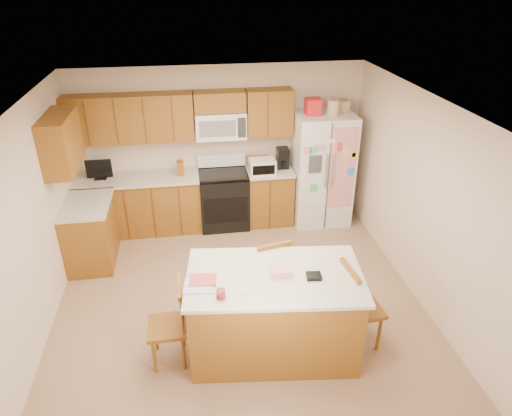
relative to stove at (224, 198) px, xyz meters
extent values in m
plane|color=#90705B|center=(0.00, -1.94, -0.47)|extent=(4.50, 4.50, 0.00)
cube|color=beige|center=(0.00, 0.31, 0.78)|extent=(4.50, 0.10, 2.50)
cube|color=beige|center=(0.00, -4.19, 0.78)|extent=(4.50, 0.10, 2.50)
cube|color=beige|center=(-2.25, -1.94, 0.78)|extent=(0.10, 4.50, 2.50)
cube|color=beige|center=(2.25, -1.94, 0.78)|extent=(0.10, 4.50, 2.50)
cube|color=white|center=(0.00, -1.94, 2.03)|extent=(4.50, 4.50, 0.04)
cube|color=brown|center=(-1.31, 0.01, -0.03)|extent=(1.87, 0.60, 0.88)
cube|color=brown|center=(0.74, 0.01, -0.03)|extent=(0.72, 0.60, 0.88)
cube|color=brown|center=(-1.95, -0.76, -0.03)|extent=(0.60, 0.95, 0.88)
cube|color=beige|center=(-1.31, 0.00, 0.43)|extent=(1.87, 0.64, 0.04)
cube|color=beige|center=(0.74, 0.00, 0.43)|extent=(0.72, 0.64, 0.04)
cube|color=beige|center=(-1.94, -0.76, 0.43)|extent=(0.64, 0.95, 0.04)
cube|color=brown|center=(-1.32, 0.15, 1.33)|extent=(1.85, 0.33, 0.70)
cube|color=brown|center=(0.75, 0.15, 1.33)|extent=(0.70, 0.33, 0.70)
cube|color=brown|center=(0.00, 0.15, 1.53)|extent=(0.76, 0.33, 0.29)
cube|color=brown|center=(-2.08, -0.76, 1.33)|extent=(0.33, 0.95, 0.70)
cube|color=#602E10|center=(-1.90, -0.02, 1.33)|extent=(0.02, 0.01, 0.66)
cube|color=#602E10|center=(-1.90, -0.29, -0.03)|extent=(0.02, 0.01, 0.84)
cube|color=#602E10|center=(-1.50, -0.02, 1.33)|extent=(0.02, 0.01, 0.66)
cube|color=#602E10|center=(-1.50, -0.29, -0.03)|extent=(0.02, 0.01, 0.84)
cube|color=#602E10|center=(-1.10, -0.02, 1.33)|extent=(0.02, 0.01, 0.66)
cube|color=#602E10|center=(-1.10, -0.29, -0.03)|extent=(0.02, 0.01, 0.84)
cube|color=#602E10|center=(-0.70, -0.02, 1.33)|extent=(0.01, 0.01, 0.66)
cube|color=#602E10|center=(-0.70, -0.29, -0.03)|extent=(0.01, 0.01, 0.84)
cube|color=#602E10|center=(0.70, -0.02, 1.33)|extent=(0.01, 0.01, 0.66)
cube|color=#602E10|center=(0.70, -0.29, -0.03)|extent=(0.01, 0.01, 0.84)
cube|color=white|center=(0.00, 0.12, 1.18)|extent=(0.76, 0.38, 0.40)
cube|color=slate|center=(-0.06, -0.07, 1.18)|extent=(0.54, 0.01, 0.24)
cube|color=#262626|center=(0.30, -0.07, 1.18)|extent=(0.12, 0.01, 0.30)
cube|color=brown|center=(-0.65, 0.01, 0.56)|extent=(0.10, 0.14, 0.22)
cube|color=black|center=(-1.85, 0.03, 0.46)|extent=(0.18, 0.12, 0.02)
cube|color=black|center=(-1.85, 0.03, 0.62)|extent=(0.38, 0.03, 0.28)
cube|color=#DA5000|center=(0.58, 0.09, 0.54)|extent=(0.35, 0.22, 0.18)
cube|color=white|center=(0.60, -0.14, 0.56)|extent=(0.40, 0.28, 0.23)
cube|color=black|center=(0.60, -0.28, 0.56)|extent=(0.34, 0.01, 0.15)
cube|color=black|center=(0.96, 0.06, 0.61)|extent=(0.18, 0.22, 0.32)
cylinder|color=black|center=(0.96, -0.01, 0.54)|extent=(0.12, 0.12, 0.12)
cube|color=black|center=(0.00, -0.01, -0.03)|extent=(0.76, 0.64, 0.88)
cube|color=black|center=(0.00, -0.33, -0.05)|extent=(0.68, 0.01, 0.42)
cube|color=black|center=(0.00, -0.01, 0.43)|extent=(0.76, 0.64, 0.03)
cube|color=white|center=(0.00, 0.25, 0.56)|extent=(0.76, 0.10, 0.20)
cube|color=white|center=(1.57, -0.06, 0.43)|extent=(0.90, 0.75, 1.80)
cube|color=#4C4C4C|center=(1.57, -0.44, 0.43)|extent=(0.02, 0.01, 1.75)
cube|color=silver|center=(1.52, -0.47, 0.58)|extent=(0.02, 0.03, 0.55)
cube|color=silver|center=(1.62, -0.47, 0.58)|extent=(0.02, 0.03, 0.55)
cube|color=#3F3F44|center=(1.35, -0.44, 0.68)|extent=(0.20, 0.01, 0.28)
cube|color=#D84C59|center=(1.77, -0.44, 0.58)|extent=(0.42, 0.01, 1.30)
cube|color=red|center=(1.37, -0.06, 1.45)|extent=(0.22, 0.22, 0.24)
cylinder|color=#D7B08D|center=(1.67, -0.11, 1.44)|extent=(0.18, 0.18, 0.22)
cube|color=tan|center=(1.85, 0.02, 1.42)|extent=(0.18, 0.20, 0.18)
cube|color=brown|center=(0.27, -2.85, 0.00)|extent=(1.82, 1.16, 0.94)
cube|color=beige|center=(0.27, -2.85, 0.49)|extent=(1.91, 1.25, 0.04)
cylinder|color=red|center=(-0.30, -3.12, 0.54)|extent=(0.08, 0.08, 0.06)
cylinder|color=white|center=(-0.30, -3.12, 0.56)|extent=(0.09, 0.09, 0.09)
cube|color=#FFC0B9|center=(0.33, -2.84, 0.55)|extent=(0.22, 0.17, 0.07)
cube|color=black|center=(0.65, -2.95, 0.53)|extent=(0.16, 0.14, 0.04)
cube|color=white|center=(-0.49, -2.92, 0.52)|extent=(0.33, 0.27, 0.01)
cube|color=#D84C4C|center=(-0.45, -2.84, 0.53)|extent=(0.28, 0.23, 0.01)
cylinder|color=white|center=(-0.05, -3.11, 0.52)|extent=(0.14, 0.04, 0.01)
cube|color=brown|center=(-0.86, -2.84, -0.03)|extent=(0.40, 0.42, 0.04)
cylinder|color=brown|center=(-1.00, -2.67, -0.26)|extent=(0.04, 0.04, 0.43)
cylinder|color=brown|center=(-1.00, -3.01, -0.26)|extent=(0.04, 0.04, 0.43)
cylinder|color=brown|center=(-0.71, -2.67, -0.26)|extent=(0.04, 0.04, 0.43)
cylinder|color=brown|center=(-0.71, -3.01, -0.26)|extent=(0.04, 0.04, 0.43)
cylinder|color=brown|center=(-0.69, -2.69, 0.23)|extent=(0.02, 0.02, 0.48)
cylinder|color=brown|center=(-0.69, -2.77, 0.23)|extent=(0.02, 0.02, 0.48)
cylinder|color=brown|center=(-0.69, -2.84, 0.23)|extent=(0.02, 0.02, 0.48)
cylinder|color=brown|center=(-0.69, -2.92, 0.23)|extent=(0.02, 0.02, 0.48)
cylinder|color=brown|center=(-0.69, -2.99, 0.23)|extent=(0.02, 0.02, 0.48)
cube|color=brown|center=(-0.69, -2.84, 0.47)|extent=(0.04, 0.40, 0.05)
cube|color=brown|center=(0.33, -2.16, 0.00)|extent=(0.53, 0.51, 0.05)
cylinder|color=brown|center=(0.47, -1.97, -0.25)|extent=(0.04, 0.04, 0.46)
cylinder|color=brown|center=(0.12, -2.05, -0.25)|extent=(0.04, 0.04, 0.46)
cylinder|color=brown|center=(0.54, -2.28, -0.25)|extent=(0.04, 0.04, 0.46)
cylinder|color=brown|center=(0.19, -2.36, -0.25)|extent=(0.04, 0.04, 0.46)
cylinder|color=brown|center=(0.53, -2.30, 0.28)|extent=(0.02, 0.02, 0.51)
cylinder|color=brown|center=(0.45, -2.32, 0.28)|extent=(0.02, 0.02, 0.51)
cylinder|color=brown|center=(0.37, -2.34, 0.28)|extent=(0.02, 0.02, 0.51)
cylinder|color=brown|center=(0.29, -2.36, 0.28)|extent=(0.02, 0.02, 0.51)
cylinder|color=brown|center=(0.22, -2.37, 0.28)|extent=(0.02, 0.02, 0.51)
cube|color=brown|center=(0.37, -2.34, 0.53)|extent=(0.42, 0.13, 0.05)
cube|color=brown|center=(1.22, -2.90, 0.00)|extent=(0.47, 0.49, 0.05)
cylinder|color=brown|center=(1.40, -3.06, -0.25)|extent=(0.04, 0.04, 0.46)
cylinder|color=brown|center=(1.36, -2.71, -0.25)|extent=(0.04, 0.04, 0.46)
cylinder|color=brown|center=(1.09, -3.10, -0.25)|extent=(0.04, 0.04, 0.46)
cylinder|color=brown|center=(1.05, -2.74, -0.25)|extent=(0.04, 0.04, 0.46)
cylinder|color=brown|center=(1.06, -3.08, 0.28)|extent=(0.02, 0.02, 0.51)
cylinder|color=brown|center=(1.05, -3.00, 0.28)|extent=(0.02, 0.02, 0.51)
cylinder|color=brown|center=(1.05, -2.92, 0.28)|extent=(0.02, 0.02, 0.51)
cylinder|color=brown|center=(1.04, -2.84, 0.28)|extent=(0.02, 0.02, 0.51)
cylinder|color=brown|center=(1.03, -2.76, 0.28)|extent=(0.02, 0.02, 0.51)
cube|color=brown|center=(1.05, -2.92, 0.53)|extent=(0.09, 0.43, 0.05)
camera|label=1|loc=(-0.50, -6.55, 3.28)|focal=32.00mm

